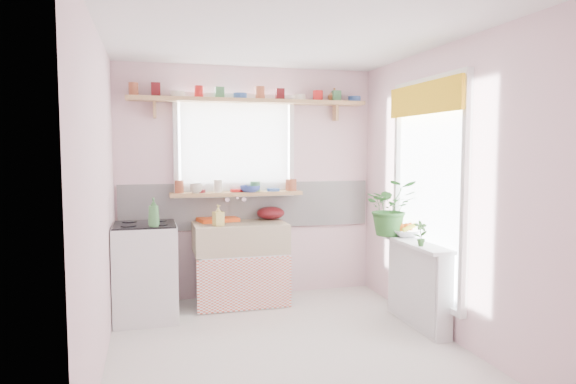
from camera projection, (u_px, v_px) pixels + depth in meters
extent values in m
plane|color=silver|center=(286.00, 348.00, 4.17)|extent=(3.20, 3.20, 0.00)
plane|color=white|center=(286.00, 34.00, 3.96)|extent=(3.20, 3.20, 0.00)
plane|color=silver|center=(249.00, 182.00, 5.61)|extent=(2.80, 0.00, 2.80)
plane|color=silver|center=(370.00, 223.00, 2.53)|extent=(2.80, 0.00, 2.80)
plane|color=silver|center=(99.00, 200.00, 3.70)|extent=(0.00, 3.20, 3.20)
plane|color=silver|center=(443.00, 191.00, 4.43)|extent=(0.00, 3.20, 3.20)
cube|color=white|center=(249.00, 205.00, 5.61)|extent=(2.74, 0.03, 0.50)
cube|color=pink|center=(249.00, 223.00, 5.63)|extent=(2.74, 0.02, 0.12)
cube|color=white|center=(235.00, 146.00, 5.53)|extent=(1.20, 0.01, 1.00)
cube|color=white|center=(236.00, 146.00, 5.47)|extent=(1.15, 0.02, 0.95)
cube|color=white|center=(430.00, 190.00, 4.62)|extent=(0.01, 1.10, 1.90)
cube|color=gold|center=(423.00, 99.00, 4.53)|extent=(0.03, 1.20, 0.28)
cube|color=white|center=(240.00, 277.00, 5.36)|extent=(0.85, 0.55, 0.55)
cube|color=#E85F44|center=(245.00, 284.00, 5.09)|extent=(0.95, 0.02, 0.53)
cube|color=#C5B390|center=(240.00, 237.00, 5.32)|extent=(0.95, 0.55, 0.30)
cylinder|color=silver|center=(236.00, 197.00, 5.53)|extent=(0.03, 0.22, 0.03)
cube|color=white|center=(146.00, 272.00, 4.86)|extent=(0.58, 0.58, 0.90)
cube|color=black|center=(145.00, 225.00, 4.82)|extent=(0.56, 0.56, 0.02)
cylinder|color=black|center=(128.00, 226.00, 4.65)|extent=(0.14, 0.14, 0.01)
cylinder|color=black|center=(160.00, 225.00, 4.72)|extent=(0.14, 0.14, 0.01)
cylinder|color=black|center=(129.00, 222.00, 4.92)|extent=(0.14, 0.14, 0.01)
cylinder|color=black|center=(160.00, 221.00, 4.99)|extent=(0.14, 0.14, 0.01)
cube|color=white|center=(418.00, 285.00, 4.67)|extent=(0.15, 0.90, 0.75)
cube|color=white|center=(416.00, 244.00, 4.63)|extent=(0.22, 0.95, 0.03)
cube|color=tan|center=(237.00, 194.00, 5.46)|extent=(1.40, 0.22, 0.04)
cube|color=tan|center=(250.00, 101.00, 5.41)|extent=(2.52, 0.24, 0.04)
cylinder|color=#A55133|center=(133.00, 90.00, 5.09)|extent=(0.11, 0.11, 0.12)
cylinder|color=#590F14|center=(156.00, 91.00, 5.15)|extent=(0.11, 0.11, 0.12)
cylinder|color=silver|center=(178.00, 94.00, 5.21)|extent=(0.11, 0.11, 0.06)
cylinder|color=red|center=(199.00, 92.00, 5.26)|extent=(0.11, 0.11, 0.12)
cylinder|color=#3F7F4C|center=(220.00, 93.00, 5.32)|extent=(0.11, 0.11, 0.12)
cylinder|color=#3359A5|center=(240.00, 96.00, 5.38)|extent=(0.11, 0.11, 0.06)
cylinder|color=#A55133|center=(260.00, 94.00, 5.43)|extent=(0.11, 0.11, 0.12)
cylinder|color=#590F14|center=(280.00, 94.00, 5.49)|extent=(0.11, 0.11, 0.12)
cylinder|color=silver|center=(299.00, 98.00, 5.54)|extent=(0.11, 0.11, 0.06)
cylinder|color=red|center=(318.00, 95.00, 5.60)|extent=(0.11, 0.11, 0.12)
cylinder|color=#3F7F4C|center=(336.00, 96.00, 5.65)|extent=(0.11, 0.11, 0.12)
cylinder|color=#3359A5|center=(354.00, 99.00, 5.71)|extent=(0.11, 0.11, 0.06)
cylinder|color=#A55133|center=(177.00, 187.00, 5.29)|extent=(0.11, 0.11, 0.12)
cylinder|color=#590F14|center=(198.00, 187.00, 5.35)|extent=(0.11, 0.11, 0.12)
cylinder|color=silver|center=(217.00, 189.00, 5.40)|extent=(0.11, 0.11, 0.06)
cylinder|color=red|center=(237.00, 186.00, 5.45)|extent=(0.11, 0.11, 0.12)
cylinder|color=#3F7F4C|center=(256.00, 186.00, 5.51)|extent=(0.11, 0.11, 0.12)
cylinder|color=#3359A5|center=(274.00, 188.00, 5.56)|extent=(0.11, 0.11, 0.06)
cylinder|color=#A55133|center=(293.00, 185.00, 5.62)|extent=(0.11, 0.11, 0.12)
cube|color=#FB5016|center=(217.00, 219.00, 5.45)|extent=(0.45, 0.37, 0.04)
ellipsoid|color=#550E13|center=(271.00, 213.00, 5.60)|extent=(0.40, 0.40, 0.14)
imported|color=#2F6B2B|center=(391.00, 207.00, 4.98)|extent=(0.58, 0.54, 0.55)
imported|color=silver|center=(407.00, 233.00, 4.93)|extent=(0.32, 0.32, 0.07)
imported|color=#336327|center=(421.00, 233.00, 4.43)|extent=(0.12, 0.09, 0.22)
imported|color=#D6C45F|center=(218.00, 215.00, 5.12)|extent=(0.12, 0.12, 0.21)
imported|color=beige|center=(196.00, 188.00, 5.28)|extent=(0.16, 0.16, 0.10)
imported|color=#344CAB|center=(250.00, 189.00, 5.43)|extent=(0.29, 0.29, 0.07)
imported|color=#B66E38|center=(334.00, 95.00, 5.71)|extent=(0.15, 0.15, 0.15)
imported|color=#3D7B40|center=(154.00, 212.00, 4.62)|extent=(0.11, 0.11, 0.26)
sphere|color=orange|center=(407.00, 227.00, 4.92)|extent=(0.08, 0.08, 0.08)
sphere|color=orange|center=(411.00, 226.00, 4.97)|extent=(0.08, 0.08, 0.08)
sphere|color=orange|center=(401.00, 227.00, 4.93)|extent=(0.08, 0.08, 0.08)
cylinder|color=yellow|center=(411.00, 227.00, 4.88)|extent=(0.18, 0.04, 0.10)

